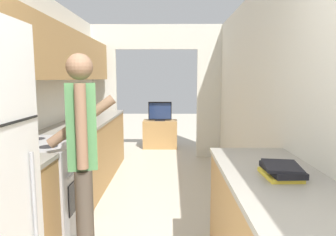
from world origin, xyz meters
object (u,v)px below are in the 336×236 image
object	(u,v)px
book_stack	(281,170)
tv_cabinet	(160,134)
person	(83,158)
television	(160,111)
range_oven	(44,191)

from	to	relation	value
book_stack	tv_cabinet	world-z (taller)	book_stack
person	television	bearing A→B (deg)	-21.37
tv_cabinet	television	xyz separation A→B (m)	(0.00, -0.04, 0.50)
television	book_stack	bearing A→B (deg)	-79.20
range_oven	television	distance (m)	3.89
tv_cabinet	television	world-z (taller)	television
book_stack	television	bearing A→B (deg)	100.80
person	television	distance (m)	4.25
range_oven	book_stack	size ratio (longest dim) A/B	3.44
tv_cabinet	television	bearing A→B (deg)	-90.00
person	television	size ratio (longest dim) A/B	3.38
person	tv_cabinet	bearing A→B (deg)	-21.31
book_stack	television	xyz separation A→B (m)	(-0.90, 4.70, -0.17)
book_stack	television	distance (m)	4.78
tv_cabinet	book_stack	bearing A→B (deg)	-79.30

